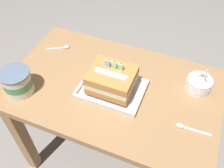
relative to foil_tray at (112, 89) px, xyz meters
name	(u,v)px	position (x,y,z in m)	size (l,w,h in m)	color
ground_plane	(112,153)	(-0.01, 0.03, -0.71)	(8.00, 8.00, 0.00)	gray
dining_table	(112,102)	(-0.01, 0.03, -0.13)	(1.02, 0.64, 0.71)	#9E754C
foil_tray	(112,89)	(0.00, 0.00, 0.00)	(0.30, 0.22, 0.02)	silver
birthday_cake	(112,80)	(0.00, 0.00, 0.07)	(0.20, 0.17, 0.15)	#C48241
bowl_stack	(199,84)	(0.37, 0.17, 0.02)	(0.12, 0.12, 0.11)	white
ice_cream_tub	(17,82)	(-0.40, -0.16, 0.05)	(0.14, 0.14, 0.12)	silver
serving_spoon_near_tray	(64,47)	(-0.36, 0.19, 0.00)	(0.12, 0.08, 0.01)	silver
serving_spoon_by_bowls	(185,127)	(0.36, -0.08, 0.00)	(0.15, 0.03, 0.01)	silver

